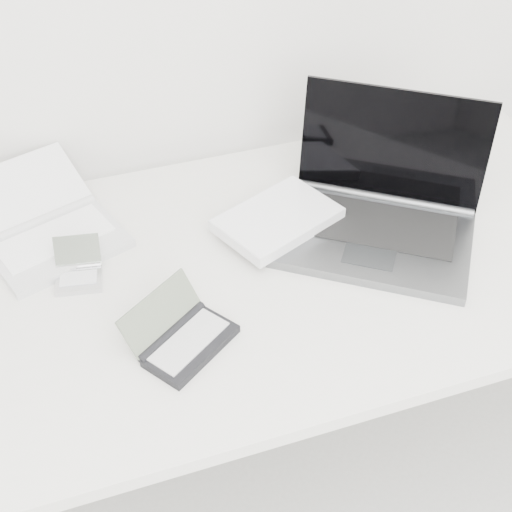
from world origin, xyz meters
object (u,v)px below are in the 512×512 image
object	(u,v)px
laptop_large	(356,213)
palmtop_charcoal	(182,337)
desk	(263,279)
netbook_open_white	(47,229)

from	to	relation	value
laptop_large	palmtop_charcoal	size ratio (longest dim) A/B	2.68
desk	netbook_open_white	bearing A→B (deg)	151.46
laptop_large	netbook_open_white	distance (m)	0.65
desk	palmtop_charcoal	bearing A→B (deg)	-142.72
netbook_open_white	palmtop_charcoal	bearing A→B (deg)	-81.91
desk	laptop_large	world-z (taller)	laptop_large
laptop_large	netbook_open_white	size ratio (longest dim) A/B	1.48
palmtop_charcoal	desk	bearing A→B (deg)	2.70
desk	laptop_large	distance (m)	0.24
desk	palmtop_charcoal	distance (m)	0.27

